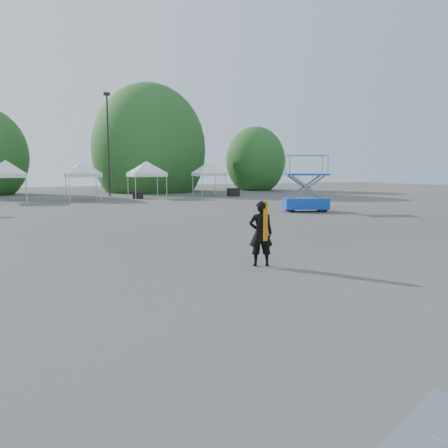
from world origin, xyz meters
name	(u,v)px	position (x,y,z in m)	size (l,w,h in m)	color
ground	(225,261)	(0.00, 0.00, 0.00)	(120.00, 120.00, 0.00)	#474442
light_pole_east	(108,138)	(3.00, 32.00, 5.52)	(0.60, 0.25, 9.80)	black
tree_mid_e	(149,150)	(9.00, 39.00, 4.84)	(5.12, 5.12, 7.79)	#382314
tree_far_e	(255,161)	(22.00, 37.00, 3.63)	(3.84, 3.84, 5.84)	#382314
tent_d	(6,163)	(-5.83, 28.22, 3.06)	(4.23, 4.23, 3.88)	silver
tent_e	(82,164)	(-0.02, 27.69, 3.06)	(3.88, 3.88, 3.88)	silver
tent_f	(147,164)	(5.72, 28.48, 3.06)	(4.31, 4.31, 3.88)	silver
tent_g	(209,165)	(12.17, 29.00, 3.06)	(3.79, 3.79, 3.88)	silver
man	(261,233)	(0.59, -0.98, 0.88)	(0.74, 0.61, 1.75)	black
scissor_lift	(306,183)	(10.79, 11.04, 1.73)	(2.95, 2.18, 3.43)	#0C28A2
crate_mid	(138,195)	(4.57, 27.36, 0.34)	(0.87, 0.68, 0.68)	black
crate_east	(233,192)	(13.78, 26.79, 0.39)	(1.01, 0.79, 0.79)	black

